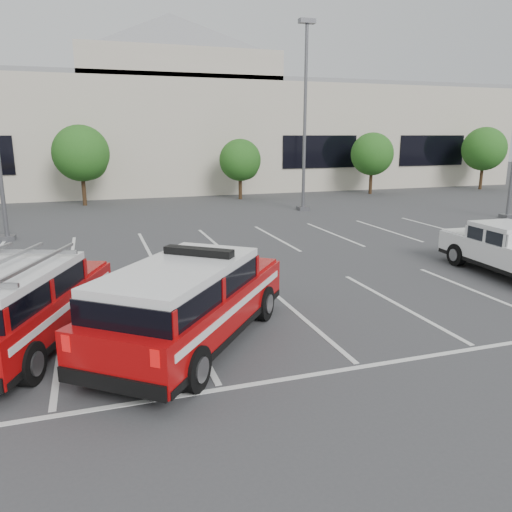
{
  "coord_description": "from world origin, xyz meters",
  "views": [
    {
      "loc": [
        -4.55,
        -10.4,
        4.25
      ],
      "look_at": [
        -0.45,
        2.06,
        1.05
      ],
      "focal_mm": 35.0,
      "sensor_mm": 36.0,
      "label": 1
    }
  ],
  "objects_px": {
    "convention_building": "(148,129)",
    "tree_far_right": "(485,150)",
    "tree_mid_left": "(83,155)",
    "light_pole_mid": "(305,117)",
    "tree_right": "(373,156)",
    "tree_mid_right": "(241,162)",
    "ladder_suv": "(20,312)",
    "fire_chief_suv": "(190,308)"
  },
  "relations": [
    {
      "from": "tree_mid_right",
      "to": "tree_far_right",
      "type": "distance_m",
      "value": 20.01
    },
    {
      "from": "tree_far_right",
      "to": "fire_chief_suv",
      "type": "height_order",
      "value": "tree_far_right"
    },
    {
      "from": "tree_right",
      "to": "fire_chief_suv",
      "type": "relative_size",
      "value": 0.78
    },
    {
      "from": "convention_building",
      "to": "tree_right",
      "type": "height_order",
      "value": "convention_building"
    },
    {
      "from": "tree_far_right",
      "to": "fire_chief_suv",
      "type": "xyz_separation_m",
      "value": [
        -27.91,
        -22.88,
        -2.24
      ]
    },
    {
      "from": "light_pole_mid",
      "to": "fire_chief_suv",
      "type": "height_order",
      "value": "light_pole_mid"
    },
    {
      "from": "convention_building",
      "to": "fire_chief_suv",
      "type": "bearing_deg",
      "value": -95.25
    },
    {
      "from": "tree_right",
      "to": "ladder_suv",
      "type": "relative_size",
      "value": 0.83
    },
    {
      "from": "convention_building",
      "to": "light_pole_mid",
      "type": "height_order",
      "value": "convention_building"
    },
    {
      "from": "ladder_suv",
      "to": "tree_right",
      "type": "bearing_deg",
      "value": 67.37
    },
    {
      "from": "tree_mid_left",
      "to": "tree_right",
      "type": "distance_m",
      "value": 20.0
    },
    {
      "from": "convention_building",
      "to": "tree_far_right",
      "type": "xyz_separation_m",
      "value": [
        24.91,
        -9.82,
        -1.68
      ]
    },
    {
      "from": "ladder_suv",
      "to": "convention_building",
      "type": "bearing_deg",
      "value": 100.17
    },
    {
      "from": "tree_right",
      "to": "fire_chief_suv",
      "type": "bearing_deg",
      "value": -128.06
    },
    {
      "from": "light_pole_mid",
      "to": "tree_mid_left",
      "type": "bearing_deg",
      "value": 153.08
    },
    {
      "from": "tree_mid_left",
      "to": "ladder_suv",
      "type": "height_order",
      "value": "tree_mid_left"
    },
    {
      "from": "light_pole_mid",
      "to": "convention_building",
      "type": "bearing_deg",
      "value": 113.26
    },
    {
      "from": "tree_right",
      "to": "tree_mid_right",
      "type": "bearing_deg",
      "value": -180.0
    },
    {
      "from": "tree_mid_left",
      "to": "tree_right",
      "type": "xyz_separation_m",
      "value": [
        20.0,
        -0.0,
        -0.27
      ]
    },
    {
      "from": "light_pole_mid",
      "to": "tree_far_right",
      "type": "bearing_deg",
      "value": 18.48
    },
    {
      "from": "ladder_suv",
      "to": "fire_chief_suv",
      "type": "bearing_deg",
      "value": 5.56
    },
    {
      "from": "tree_mid_right",
      "to": "tree_far_right",
      "type": "height_order",
      "value": "tree_far_right"
    },
    {
      "from": "convention_building",
      "to": "tree_mid_left",
      "type": "height_order",
      "value": "convention_building"
    },
    {
      "from": "tree_mid_left",
      "to": "tree_far_right",
      "type": "height_order",
      "value": "same"
    },
    {
      "from": "convention_building",
      "to": "fire_chief_suv",
      "type": "distance_m",
      "value": 33.07
    },
    {
      "from": "tree_right",
      "to": "tree_far_right",
      "type": "bearing_deg",
      "value": 0.0
    },
    {
      "from": "convention_building",
      "to": "light_pole_mid",
      "type": "distance_m",
      "value": 17.27
    },
    {
      "from": "convention_building",
      "to": "tree_mid_right",
      "type": "distance_m",
      "value": 11.2
    },
    {
      "from": "light_pole_mid",
      "to": "tree_right",
      "type": "bearing_deg",
      "value": 36.77
    },
    {
      "from": "tree_far_right",
      "to": "ladder_suv",
      "type": "relative_size",
      "value": 0.91
    },
    {
      "from": "tree_mid_right",
      "to": "tree_right",
      "type": "bearing_deg",
      "value": 0.0
    },
    {
      "from": "tree_far_right",
      "to": "fire_chief_suv",
      "type": "distance_m",
      "value": 36.16
    },
    {
      "from": "tree_mid_right",
      "to": "tree_right",
      "type": "height_order",
      "value": "tree_right"
    },
    {
      "from": "tree_far_right",
      "to": "ladder_suv",
      "type": "distance_m",
      "value": 38.21
    },
    {
      "from": "tree_mid_left",
      "to": "light_pole_mid",
      "type": "distance_m",
      "value": 13.53
    },
    {
      "from": "convention_building",
      "to": "tree_mid_right",
      "type": "xyz_separation_m",
      "value": [
        4.91,
        -9.82,
        -2.22
      ]
    },
    {
      "from": "ladder_suv",
      "to": "light_pole_mid",
      "type": "bearing_deg",
      "value": 71.88
    },
    {
      "from": "light_pole_mid",
      "to": "ladder_suv",
      "type": "distance_m",
      "value": 21.07
    },
    {
      "from": "tree_far_right",
      "to": "tree_right",
      "type": "bearing_deg",
      "value": -180.0
    },
    {
      "from": "tree_mid_right",
      "to": "ladder_suv",
      "type": "xyz_separation_m",
      "value": [
        -11.19,
        -21.95,
        -1.72
      ]
    },
    {
      "from": "tree_mid_left",
      "to": "tree_mid_right",
      "type": "relative_size",
      "value": 1.21
    },
    {
      "from": "tree_mid_left",
      "to": "fire_chief_suv",
      "type": "height_order",
      "value": "tree_mid_left"
    }
  ]
}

